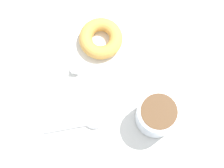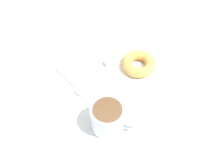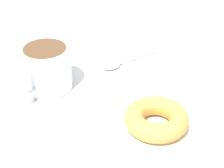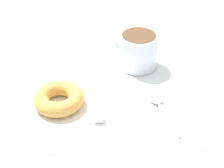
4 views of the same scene
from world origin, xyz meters
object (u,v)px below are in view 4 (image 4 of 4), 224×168
coffee_cup (138,49)px  spoon (159,104)px  donut (59,98)px  sugar_cube (98,117)px

coffee_cup → spoon: 14.36cm
donut → spoon: size_ratio=0.78×
coffee_cup → spoon: coffee_cup is taller
sugar_cube → coffee_cup: bearing=-111.8°
spoon → sugar_cube: (10.84, 4.46, 0.40)cm
coffee_cup → donut: 20.28cm
sugar_cube → spoon: bearing=-157.6°
donut → sugar_cube: size_ratio=5.77×
coffee_cup → sugar_cube: size_ratio=5.99×
donut → sugar_cube: (-7.52, 4.14, -0.61)cm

